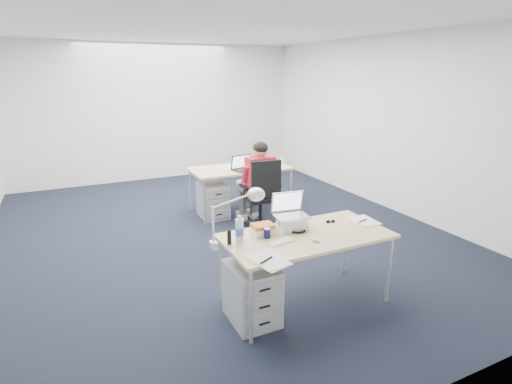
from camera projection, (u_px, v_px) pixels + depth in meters
floor at (218, 232)px, 5.76m from camera, size 7.00×7.00×0.00m
room at (215, 112)px, 5.27m from camera, size 6.02×7.02×2.80m
desk_near at (306, 239)px, 3.82m from camera, size 1.60×0.80×0.73m
desk_far at (240, 170)px, 6.50m from camera, size 1.60×0.80×0.73m
office_chair at (261, 209)px, 5.83m from camera, size 0.73×0.73×1.06m
seated_person at (256, 184)px, 5.89m from camera, size 0.40×0.70×1.27m
drawer_pedestal_near at (252, 293)px, 3.65m from camera, size 0.40×0.50×0.55m
drawer_pedestal_far at (213, 200)px, 6.31m from camera, size 0.40×0.50×0.55m
silver_laptop at (292, 212)px, 3.89m from camera, size 0.36×0.30×0.35m
wireless_keyboard at (281, 242)px, 3.62m from camera, size 0.26×0.14×0.01m
computer_mouse at (315, 240)px, 3.65m from camera, size 0.09×0.11×0.03m
headphones at (297, 229)px, 3.89m from camera, size 0.26×0.21×0.04m
can_koozie at (267, 233)px, 3.71m from camera, size 0.08×0.08×0.10m
water_bottle at (239, 229)px, 3.62m from camera, size 0.08×0.08×0.25m
bear_figurine at (281, 223)px, 3.92m from camera, size 0.09×0.07×0.14m
book_stack at (263, 229)px, 3.81m from camera, size 0.22×0.17×0.10m
cordless_phone at (229, 237)px, 3.57m from camera, size 0.04×0.03×0.14m
papers_left at (269, 261)px, 3.26m from camera, size 0.29×0.37×0.01m
papers_right at (364, 221)px, 4.13m from camera, size 0.22×0.31×0.01m
sunglasses at (331, 222)px, 4.10m from camera, size 0.10×0.06×0.02m
desk_lamp at (230, 218)px, 3.49m from camera, size 0.49×0.34×0.53m
dark_laptop at (245, 163)px, 6.26m from camera, size 0.39×0.38×0.25m
far_cup at (282, 161)px, 6.73m from camera, size 0.07×0.07×0.10m
far_papers at (226, 168)px, 6.47m from camera, size 0.26×0.33×0.01m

